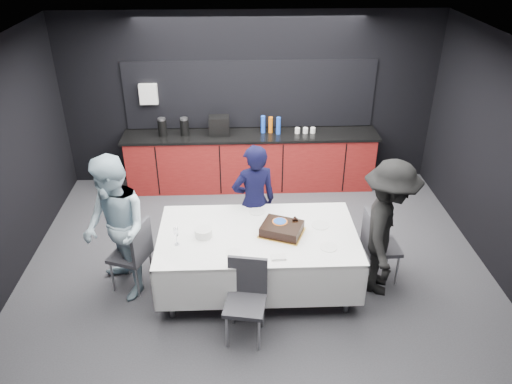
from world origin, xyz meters
TOP-DOWN VIEW (x-y plane):
  - ground at (0.00, 0.00)m, footprint 6.00×6.00m
  - room_shell at (0.00, 0.00)m, footprint 6.04×5.04m
  - kitchenette at (-0.02, 2.22)m, footprint 4.10×0.64m
  - party_table at (0.00, -0.40)m, footprint 2.32×1.32m
  - cake_assembly at (0.28, -0.41)m, footprint 0.59×0.54m
  - plate_stack at (-0.63, -0.44)m, footprint 0.20×0.20m
  - loose_plate_near at (-0.28, -0.78)m, footprint 0.18×0.18m
  - loose_plate_right_a at (0.76, -0.26)m, footprint 0.21×0.21m
  - loose_plate_right_b at (0.78, -0.72)m, footprint 0.19×0.19m
  - loose_plate_far at (0.01, 0.08)m, footprint 0.20×0.20m
  - fork_pile at (0.20, -0.89)m, footprint 0.17×0.11m
  - champagne_flute at (-0.92, -0.59)m, footprint 0.06×0.06m
  - chair_left at (-1.46, -0.35)m, footprint 0.54×0.54m
  - chair_right at (1.45, -0.29)m, footprint 0.44×0.44m
  - chair_near at (-0.15, -1.17)m, footprint 0.49×0.49m
  - person_center at (-0.02, 0.28)m, footprint 0.66×0.52m
  - person_left at (-1.63, -0.42)m, footprint 1.03×1.09m
  - person_right at (1.49, -0.48)m, footprint 0.94×1.24m

SIDE VIEW (x-z plane):
  - ground at x=0.00m, z-range 0.00..0.00m
  - chair_left at x=-1.46m, z-range 0.07..1.00m
  - chair_right at x=1.45m, z-range 0.07..1.00m
  - chair_near at x=-0.15m, z-range 0.07..1.00m
  - kitchenette at x=-0.02m, z-range -0.48..1.57m
  - party_table at x=0.00m, z-range 0.25..1.03m
  - loose_plate_near at x=-0.28m, z-range 0.78..0.79m
  - loose_plate_right_a at x=0.76m, z-range 0.78..0.79m
  - loose_plate_right_b at x=0.78m, z-range 0.78..0.79m
  - loose_plate_far at x=0.01m, z-range 0.78..0.79m
  - fork_pile at x=0.20m, z-range 0.78..0.80m
  - person_center at x=-0.02m, z-range 0.00..1.60m
  - plate_stack at x=-0.63m, z-range 0.78..0.88m
  - cake_assembly at x=0.28m, z-range 0.76..0.92m
  - person_right at x=1.49m, z-range 0.00..1.71m
  - person_left at x=-1.63m, z-range 0.00..1.78m
  - champagne_flute at x=-0.92m, z-range 0.83..1.05m
  - room_shell at x=0.00m, z-range 0.45..3.27m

